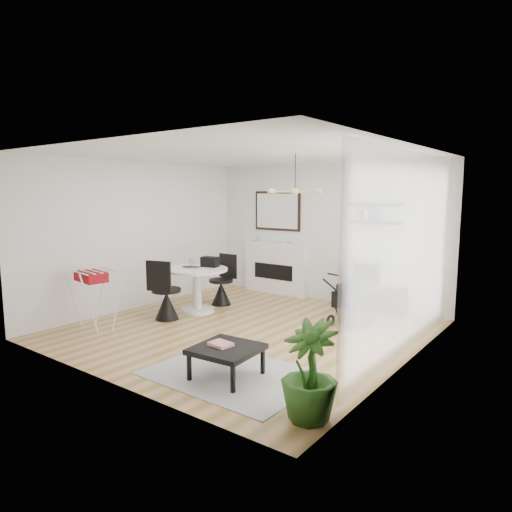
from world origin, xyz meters
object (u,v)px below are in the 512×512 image
Objects in this scene: crt_tv at (371,273)px; potted_plant at (309,371)px; fireplace at (275,262)px; drying_rack at (95,298)px; coffee_table at (226,350)px; dining_table at (197,283)px; stroller at (353,302)px; tv_console at (371,299)px.

potted_plant reaches higher than crt_tv.
crt_tv is (2.20, -0.15, 0.01)m from fireplace.
drying_rack is 4.18m from potted_plant.
coffee_table is at bearing 4.51° from drying_rack.
fireplace is 2.27× the size of drying_rack.
fireplace is 1.99× the size of dining_table.
potted_plant is at bearing -52.13° from fireplace.
potted_plant is at bearing -31.51° from dining_table.
stroller is (0.12, -1.02, -0.32)m from crt_tv.
fireplace is at bearing 165.90° from stroller.
potted_plant is (3.35, -4.31, -0.20)m from fireplace.
potted_plant is (1.15, -4.16, -0.22)m from crt_tv.
crt_tv is 0.75× the size of coffee_table.
crt_tv is 4.74m from drying_rack.
dining_table is (-2.46, -1.95, 0.30)m from tv_console.
dining_table is 2.74m from stroller.
fireplace reaches higher than dining_table.
dining_table is 4.23m from potted_plant.
potted_plant is at bearing -12.27° from coffee_table.
fireplace is 5.46m from potted_plant.
fireplace reaches higher than potted_plant.
crt_tv is at bearing 105.46° from potted_plant.
coffee_table is (-0.23, -2.87, -0.05)m from stroller.
coffee_table is (2.34, -1.93, -0.19)m from dining_table.
fireplace is 2.26m from tv_console.
crt_tv is 1.07m from stroller.
fireplace is at bearing 127.87° from potted_plant.
potted_plant is at bearing -74.69° from tv_console.
potted_plant is (1.26, -0.27, 0.14)m from coffee_table.
dining_table is at bearing -141.56° from tv_console.
fireplace is at bearing 83.13° from dining_table.
coffee_table is (-0.11, -3.89, -0.36)m from crt_tv.
coffee_table is at bearing -91.77° from tv_console.
coffee_table is at bearing -91.61° from crt_tv.
stroller is 2.88m from coffee_table.
drying_rack is at bearing -129.33° from crt_tv.
coffee_table is (2.09, -4.03, -0.35)m from fireplace.
crt_tv is (-0.01, -0.00, 0.47)m from tv_console.
drying_rack reaches higher than stroller.
coffee_table is at bearing -39.55° from dining_table.
stroller is at bearing 49.25° from drying_rack.
fireplace reaches higher than tv_console.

